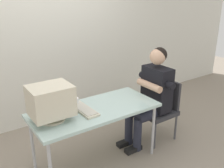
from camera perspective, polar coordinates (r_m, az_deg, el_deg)
The scene contains 9 objects.
ground_plane at distance 3.27m, azimuth -3.55°, elevation -17.03°, with size 12.00×12.00×0.00m, color gray.
wall_back at distance 4.01m, azimuth -10.93°, elevation 13.08°, with size 8.00×0.10×3.00m, color silver.
desk at distance 2.91m, azimuth -3.84°, elevation -6.48°, with size 1.47×0.66×0.72m.
crt_monitor at distance 2.62m, azimuth -13.65°, elevation -3.75°, with size 0.43×0.34×0.38m.
keyboard at distance 2.85m, azimuth -6.44°, elevation -5.70°, with size 0.17×0.45×0.03m.
office_chair at distance 3.58m, azimuth 10.81°, elevation -5.04°, with size 0.46×0.46×0.84m.
person_seated at distance 3.37m, azimuth 8.98°, elevation -2.02°, with size 0.68×0.60×1.31m.
potted_plant at distance 4.24m, azimuth 9.70°, elevation -2.85°, with size 0.69×0.73×0.80m.
desk_mug at distance 2.99m, azimuth -8.41°, elevation -3.92°, with size 0.09×0.10×0.09m.
Camera 1 is at (-1.31, -2.24, 1.98)m, focal length 40.33 mm.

